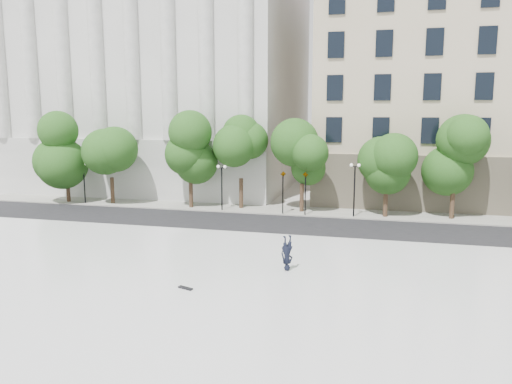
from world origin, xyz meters
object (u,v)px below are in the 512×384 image
traffic_light_east (306,172)px  person_lying (287,266)px  traffic_light_west (283,171)px  skateboard (185,288)px

traffic_light_east → person_lying: bearing=-85.0°
traffic_light_west → skateboard: traffic_light_west is taller
person_lying → skateboard: size_ratio=2.40×
traffic_light_west → traffic_light_east: bearing=0.0°
skateboard → person_lying: bearing=62.3°
person_lying → traffic_light_west: bearing=60.8°
traffic_light_west → person_lying: size_ratio=2.30×
traffic_light_west → skateboard: bearing=-92.4°
traffic_light_east → skateboard: traffic_light_east is taller
traffic_light_west → skateboard: size_ratio=5.52×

